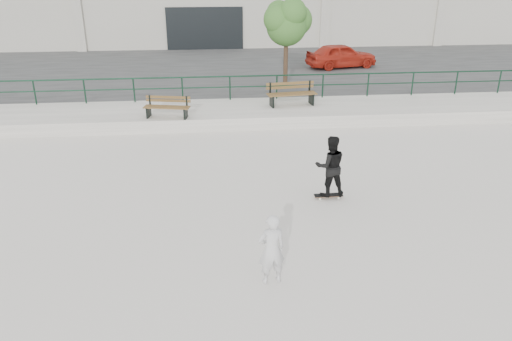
{
  "coord_description": "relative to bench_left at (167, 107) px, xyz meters",
  "views": [
    {
      "loc": [
        0.09,
        -10.0,
        6.02
      ],
      "look_at": [
        1.25,
        2.0,
        0.91
      ],
      "focal_mm": 35.0,
      "sensor_mm": 36.0,
      "label": 1
    }
  ],
  "objects": [
    {
      "name": "ledge",
      "position": [
        1.48,
        1.04,
        -0.64
      ],
      "size": [
        30.0,
        3.0,
        0.5
      ],
      "primitive_type": "cube",
      "color": "#B0ACA0",
      "rests_on": "ground"
    },
    {
      "name": "ground",
      "position": [
        1.48,
        -8.46,
        -0.89
      ],
      "size": [
        120.0,
        120.0,
        0.0
      ],
      "primitive_type": "plane",
      "color": "beige",
      "rests_on": "ground"
    },
    {
      "name": "parking_strip",
      "position": [
        1.48,
        9.54,
        -0.64
      ],
      "size": [
        60.0,
        14.0,
        0.5
      ],
      "primitive_type": "cube",
      "color": "#363636",
      "rests_on": "ground"
    },
    {
      "name": "seated_skater",
      "position": [
        2.69,
        -10.11,
        -0.13
      ],
      "size": [
        0.62,
        0.47,
        1.52
      ],
      "primitive_type": "imported",
      "rotation": [
        0.0,
        0.0,
        3.35
      ],
      "color": "silver",
      "rests_on": "ground"
    },
    {
      "name": "bench_left",
      "position": [
        0.0,
        0.0,
        0.0
      ],
      "size": [
        1.79,
        0.84,
        0.79
      ],
      "rotation": [
        0.0,
        0.0,
        -0.21
      ],
      "color": "brown",
      "rests_on": "ledge"
    },
    {
      "name": "tree",
      "position": [
        5.17,
        4.25,
        2.62
      ],
      "size": [
        2.26,
        2.01,
        4.02
      ],
      "color": "brown",
      "rests_on": "parking_strip"
    },
    {
      "name": "red_car",
      "position": [
        8.93,
        8.66,
        0.26
      ],
      "size": [
        4.09,
        2.3,
        1.31
      ],
      "primitive_type": "imported",
      "rotation": [
        0.0,
        0.0,
        1.78
      ],
      "color": "#B12415",
      "rests_on": "parking_strip"
    },
    {
      "name": "skateboard",
      "position": [
        4.73,
        -6.42,
        -0.82
      ],
      "size": [
        0.78,
        0.23,
        0.09
      ],
      "rotation": [
        0.0,
        0.0,
        0.02
      ],
      "color": "black",
      "rests_on": "ground"
    },
    {
      "name": "bench_right",
      "position": [
        4.94,
        1.26,
        0.07
      ],
      "size": [
        2.07,
        0.83,
        0.93
      ],
      "rotation": [
        0.0,
        0.0,
        0.12
      ],
      "color": "brown",
      "rests_on": "ledge"
    },
    {
      "name": "standing_skater",
      "position": [
        4.73,
        -6.42,
        0.05
      ],
      "size": [
        0.83,
        0.66,
        1.69
      ],
      "primitive_type": "imported",
      "rotation": [
        0.0,
        0.0,
        3.16
      ],
      "color": "black",
      "rests_on": "skateboard"
    },
    {
      "name": "railing",
      "position": [
        1.48,
        2.34,
        0.35
      ],
      "size": [
        28.0,
        0.06,
        1.03
      ],
      "color": "#123221",
      "rests_on": "ledge"
    }
  ]
}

